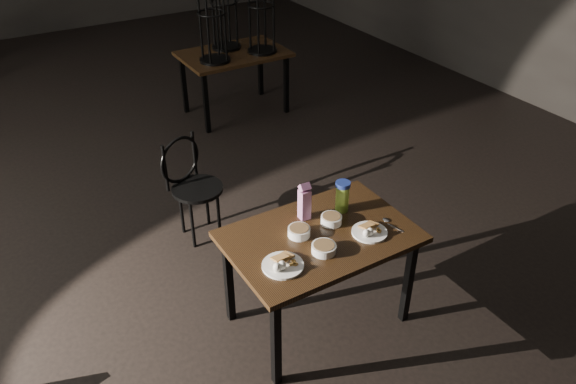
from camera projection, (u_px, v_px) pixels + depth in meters
main_table at (320, 244)px, 3.64m from camera, size 1.20×0.80×0.75m
plate_left at (283, 264)px, 3.32m from camera, size 0.25×0.25×0.08m
plate_right at (370, 231)px, 3.59m from camera, size 0.23×0.23×0.07m
bowl_near at (299, 231)px, 3.57m from camera, size 0.14×0.14×0.06m
bowl_far at (331, 219)px, 3.68m from camera, size 0.14×0.14×0.05m
bowl_big at (324, 248)px, 3.43m from camera, size 0.15×0.15×0.05m
juice_carton at (304, 202)px, 3.68m from camera, size 0.07×0.07×0.27m
water_bottle at (342, 196)px, 3.76m from camera, size 0.12×0.12×0.22m
spoon at (387, 221)px, 3.70m from camera, size 0.05×0.19×0.01m
bentwood_chair at (191, 180)px, 4.57m from camera, size 0.46×0.46×0.88m
bg_table_right at (234, 50)px, 6.44m from camera, size 1.20×0.80×1.48m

